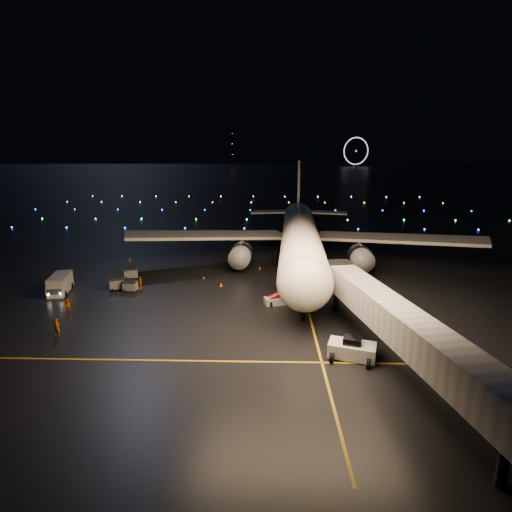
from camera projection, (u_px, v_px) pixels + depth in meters
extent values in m
plane|color=black|center=(259.00, 179.00, 339.14)|extent=(2000.00, 2000.00, 0.00)
cube|color=gold|center=(301.00, 282.00, 62.53)|extent=(0.25, 80.00, 0.02)
cube|color=gold|center=(146.00, 360.00, 38.76)|extent=(60.00, 0.25, 0.02)
cube|color=silver|center=(352.00, 347.00, 39.06)|extent=(5.02, 3.62, 2.15)
cube|color=silver|center=(60.00, 284.00, 57.74)|extent=(3.80, 7.48, 2.64)
imported|color=orange|center=(57.00, 327.00, 43.88)|extent=(0.75, 0.54, 1.95)
imported|color=orange|center=(68.00, 306.00, 50.34)|extent=(0.99, 0.82, 1.88)
imported|color=orange|center=(140.00, 283.00, 59.35)|extent=(0.75, 1.18, 1.87)
cone|color=#E9500D|center=(221.00, 284.00, 60.73)|extent=(0.54, 0.54, 0.53)
cone|color=#E9500D|center=(260.00, 268.00, 69.92)|extent=(0.49, 0.49, 0.45)
cone|color=#E9500D|center=(204.00, 277.00, 64.41)|extent=(0.51, 0.51, 0.44)
cone|color=#E9500D|center=(130.00, 259.00, 75.37)|extent=(0.56, 0.56, 0.54)
cylinder|color=black|center=(233.00, 149.00, 759.50)|extent=(1.80, 1.80, 64.00)
cube|color=slate|center=(131.00, 273.00, 64.55)|extent=(2.41, 1.99, 1.76)
cube|color=slate|center=(130.00, 286.00, 58.42)|extent=(1.94, 1.41, 1.59)
cube|color=slate|center=(117.00, 283.00, 59.11)|extent=(2.60, 2.24, 1.86)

